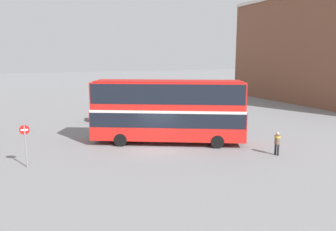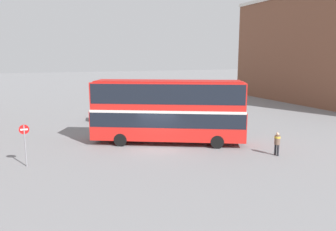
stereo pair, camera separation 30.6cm
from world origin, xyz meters
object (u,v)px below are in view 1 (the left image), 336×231
object	(u,v)px
parked_car_kerb_near	(110,113)
no_entry_sign	(25,140)
double_decker_bus	(168,108)
pedestrian_foreground	(277,141)

from	to	relation	value
parked_car_kerb_near	no_entry_sign	size ratio (longest dim) A/B	1.77
double_decker_bus	no_entry_sign	bearing A→B (deg)	-143.06
pedestrian_foreground	parked_car_kerb_near	size ratio (longest dim) A/B	0.35
double_decker_bus	parked_car_kerb_near	world-z (taller)	double_decker_bus
parked_car_kerb_near	double_decker_bus	bearing A→B (deg)	-69.73
double_decker_bus	parked_car_kerb_near	bearing A→B (deg)	127.20
pedestrian_foreground	no_entry_sign	xyz separation A→B (m)	(-15.59, 3.82, 0.74)
parked_car_kerb_near	no_entry_sign	bearing A→B (deg)	-112.38
pedestrian_foreground	parked_car_kerb_near	distance (m)	18.18
double_decker_bus	no_entry_sign	xyz separation A→B (m)	(-9.96, -1.81, -1.03)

